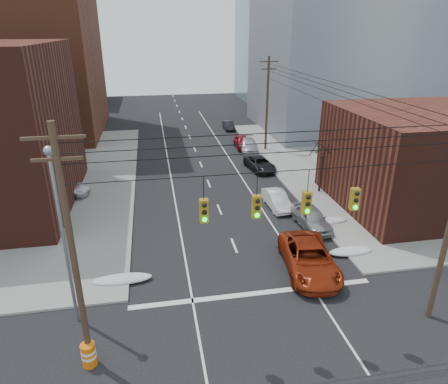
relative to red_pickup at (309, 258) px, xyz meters
name	(u,v)px	position (x,y,z in m)	size (l,w,h in m)	color
sidewalk_ne	(438,158)	(23.10, 18.82, -0.80)	(40.00, 40.00, 0.15)	gray
building_brick_far	(38,72)	(-29.90, 65.82, 5.13)	(22.00, 18.00, 12.00)	#471C15
building_office	(342,39)	(18.10, 35.82, 11.63)	(22.00, 20.00, 25.00)	gray
building_glass	(293,43)	(20.10, 61.82, 10.13)	(20.00, 18.00, 22.00)	gray
building_storefront	(439,159)	(14.10, 7.82, 3.13)	(16.00, 12.00, 8.00)	#471C15
utility_pole_left	(72,251)	(-12.40, -5.18, 4.91)	(2.20, 0.28, 11.00)	#473323
utility_pole_far	(267,103)	(4.60, 25.82, 4.91)	(2.20, 0.28, 11.00)	#473323
traffic_signals	(282,203)	(-3.80, -5.21, 6.30)	(17.00, 0.42, 2.02)	black
street_light	(61,225)	(-13.40, -2.18, 4.67)	(0.44, 0.44, 9.32)	gray
bare_tree	(321,168)	(5.69, 11.82, 1.45)	(2.09, 2.20, 4.93)	black
snow_nw	(122,279)	(-11.30, 0.82, -0.66)	(3.50, 1.08, 0.42)	silver
snow_ne	(351,251)	(3.50, 1.32, -0.66)	(3.00, 1.08, 0.42)	silver
snow_east_far	(323,221)	(3.50, 5.82, -0.66)	(4.00, 1.08, 0.42)	silver
red_pickup	(309,258)	(0.00, 0.00, 0.00)	(2.89, 6.27, 1.74)	maroon
parked_car_a	(311,218)	(2.37, 5.49, -0.09)	(1.84, 4.56, 1.55)	#9FA0A4
parked_car_b	(277,200)	(0.90, 9.39, -0.19)	(1.45, 4.16, 1.37)	white
parked_car_c	(260,164)	(2.02, 18.88, -0.20)	(2.23, 4.83, 1.34)	black
parked_car_d	(249,145)	(2.50, 25.91, -0.15)	(2.02, 4.96, 1.44)	#B7B7BC
parked_car_e	(243,142)	(2.07, 27.27, -0.11)	(1.80, 4.48, 1.53)	maroon
parked_car_f	(229,126)	(2.19, 37.08, -0.25)	(1.31, 3.76, 1.24)	black
lot_car_a	(51,187)	(-18.15, 15.35, 0.03)	(1.60, 4.59, 1.51)	silver
lot_car_b	(61,189)	(-17.19, 14.84, -0.04)	(2.26, 4.91, 1.36)	silver
lot_car_d	(1,179)	(-23.31, 18.66, -0.06)	(1.55, 3.86, 1.31)	silver
construction_barrel	(89,354)	(-12.40, -5.34, -0.28)	(0.78, 0.78, 1.15)	orange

